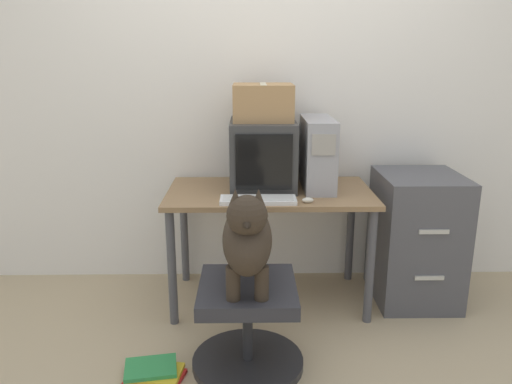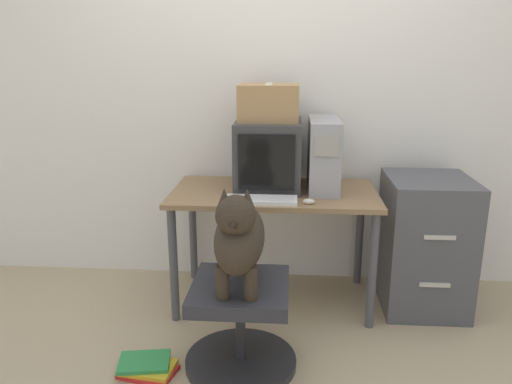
% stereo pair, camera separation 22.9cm
% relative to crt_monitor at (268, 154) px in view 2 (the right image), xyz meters
% --- Properties ---
extents(ground_plane, '(12.00, 12.00, 0.00)m').
position_rel_crt_monitor_xyz_m(ground_plane, '(0.04, -0.43, -0.93)').
color(ground_plane, tan).
extents(wall_back, '(8.00, 0.05, 2.60)m').
position_rel_crt_monitor_xyz_m(wall_back, '(0.04, 0.31, 0.37)').
color(wall_back, white).
rests_on(wall_back, ground_plane).
extents(desk, '(1.23, 0.67, 0.72)m').
position_rel_crt_monitor_xyz_m(desk, '(0.04, -0.09, -0.30)').
color(desk, olive).
rests_on(desk, ground_plane).
extents(crt_monitor, '(0.39, 0.47, 0.41)m').
position_rel_crt_monitor_xyz_m(crt_monitor, '(0.00, 0.00, 0.00)').
color(crt_monitor, '#383838').
rests_on(crt_monitor, desk).
extents(pc_tower, '(0.18, 0.48, 0.42)m').
position_rel_crt_monitor_xyz_m(pc_tower, '(0.33, -0.01, 0.01)').
color(pc_tower, '#99999E').
rests_on(pc_tower, desk).
extents(keyboard, '(0.42, 0.15, 0.03)m').
position_rel_crt_monitor_xyz_m(keyboard, '(-0.03, -0.33, -0.19)').
color(keyboard, silver).
rests_on(keyboard, desk).
extents(computer_mouse, '(0.07, 0.04, 0.03)m').
position_rel_crt_monitor_xyz_m(computer_mouse, '(0.24, -0.35, -0.19)').
color(computer_mouse, beige).
rests_on(computer_mouse, desk).
extents(office_chair, '(0.56, 0.56, 0.45)m').
position_rel_crt_monitor_xyz_m(office_chair, '(-0.10, -0.79, -0.69)').
color(office_chair, '#262628').
rests_on(office_chair, ground_plane).
extents(dog, '(0.23, 0.57, 0.52)m').
position_rel_crt_monitor_xyz_m(dog, '(-0.10, -0.82, -0.22)').
color(dog, '#33281E').
rests_on(dog, office_chair).
extents(filing_cabinet, '(0.49, 0.55, 0.81)m').
position_rel_crt_monitor_xyz_m(filing_cabinet, '(0.96, -0.08, -0.52)').
color(filing_cabinet, '#4C4C51').
rests_on(filing_cabinet, ground_plane).
extents(cardboard_box, '(0.35, 0.31, 0.22)m').
position_rel_crt_monitor_xyz_m(cardboard_box, '(0.00, 0.00, 0.31)').
color(cardboard_box, '#A87F51').
rests_on(cardboard_box, crt_monitor).
extents(book_stack_floor, '(0.31, 0.25, 0.06)m').
position_rel_crt_monitor_xyz_m(book_stack_floor, '(-0.55, -0.89, -0.90)').
color(book_stack_floor, red).
rests_on(book_stack_floor, ground_plane).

